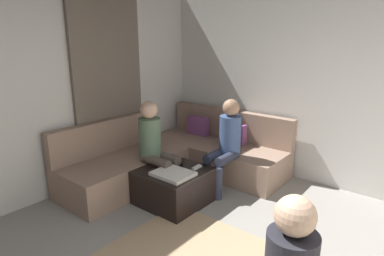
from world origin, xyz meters
The scene contains 10 objects.
wall_back centered at (0.00, 2.94, 1.35)m, with size 6.00×0.12×2.70m, color silver.
wall_left centered at (-2.94, 0.00, 1.35)m, with size 0.12×6.00×2.70m, color silver.
curtain_panel centered at (-2.84, 1.30, 1.25)m, with size 0.06×1.10×2.50m, color #726659.
sectional_couch centered at (-2.08, 1.88, 0.28)m, with size 2.10×2.55×0.87m.
ottoman centered at (-1.59, 1.23, 0.21)m, with size 0.76×0.76×0.42m, color black.
folded_blanket centered at (-1.49, 1.11, 0.44)m, with size 0.44×0.36×0.04m, color white.
coffee_mug centered at (-1.81, 1.41, 0.47)m, with size 0.08×0.08×0.10m, color #334C72.
game_remote centered at (-1.41, 1.45, 0.43)m, with size 0.05×0.15×0.02m, color white.
person_on_couch_back centered at (-1.31, 1.93, 0.66)m, with size 0.30×0.60×1.20m.
person_on_couch_side centered at (-1.93, 1.27, 0.66)m, with size 0.60×0.30×1.20m.
Camera 1 is at (0.86, -1.44, 1.96)m, focal length 30.33 mm.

